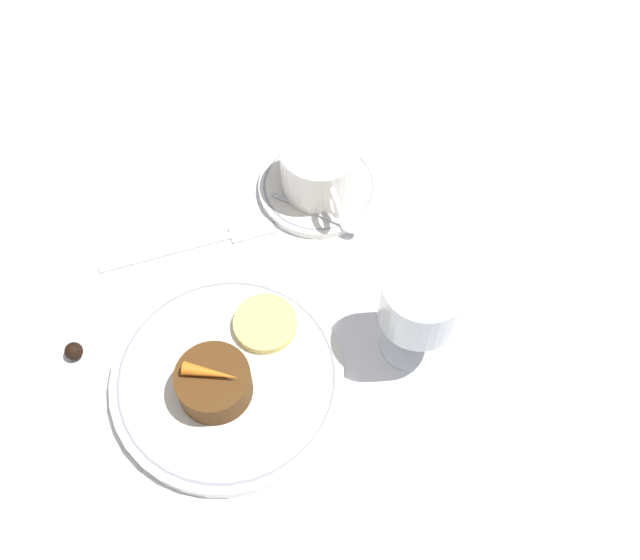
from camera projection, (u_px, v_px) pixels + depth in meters
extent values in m
plane|color=white|center=(280.00, 379.00, 0.75)|extent=(3.00, 3.00, 0.00)
cylinder|color=white|center=(228.00, 379.00, 0.74)|extent=(0.23, 0.23, 0.01)
torus|color=#999EA8|center=(227.00, 377.00, 0.73)|extent=(0.22, 0.22, 0.00)
cylinder|color=white|center=(319.00, 187.00, 0.86)|extent=(0.14, 0.14, 0.01)
torus|color=#999EA8|center=(319.00, 185.00, 0.86)|extent=(0.13, 0.13, 0.00)
cylinder|color=white|center=(320.00, 167.00, 0.83)|extent=(0.09, 0.09, 0.06)
cylinder|color=#331E0F|center=(320.00, 165.00, 0.83)|extent=(0.08, 0.08, 0.05)
torus|color=white|center=(334.00, 203.00, 0.80)|extent=(0.04, 0.01, 0.04)
cube|color=silver|center=(306.00, 209.00, 0.84)|extent=(0.06, 0.07, 0.00)
ellipsoid|color=silver|center=(350.00, 227.00, 0.82)|extent=(0.03, 0.03, 0.00)
cylinder|color=silver|center=(411.00, 341.00, 0.76)|extent=(0.06, 0.06, 0.01)
cylinder|color=silver|center=(414.00, 327.00, 0.74)|extent=(0.01, 0.01, 0.06)
cylinder|color=silver|center=(421.00, 298.00, 0.69)|extent=(0.08, 0.08, 0.06)
cylinder|color=maroon|center=(420.00, 304.00, 0.70)|extent=(0.07, 0.07, 0.03)
cube|color=silver|center=(165.00, 252.00, 0.82)|extent=(0.01, 0.15, 0.01)
cube|color=silver|center=(252.00, 230.00, 0.83)|extent=(0.02, 0.05, 0.01)
cylinder|color=#563314|center=(215.00, 387.00, 0.71)|extent=(0.07, 0.07, 0.04)
cone|color=orange|center=(212.00, 377.00, 0.69)|extent=(0.04, 0.05, 0.01)
cylinder|color=#EFE075|center=(264.00, 324.00, 0.76)|extent=(0.06, 0.06, 0.01)
sphere|color=black|center=(74.00, 351.00, 0.75)|extent=(0.02, 0.02, 0.02)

